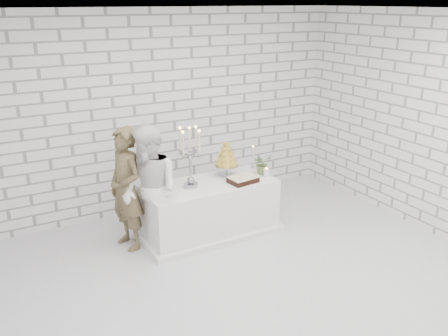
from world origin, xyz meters
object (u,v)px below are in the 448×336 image
Objects in this scene: groom at (126,189)px; bride at (150,191)px; cake_table at (210,208)px; croquembouche at (227,158)px; candelabra at (190,157)px.

bride reaches higher than groom.
croquembouche is (0.34, 0.13, 0.64)m from cake_table.
groom is 3.11× the size of croquembouche.
bride is 0.68m from candelabra.
cake_table is 1.20m from groom.
cake_table is at bearing -159.09° from croquembouche.
cake_table is 2.18× the size of candelabra.
croquembouche is (1.44, -0.06, 0.20)m from groom.
groom is (-1.10, 0.19, 0.44)m from cake_table.
cake_table is at bearing 0.57° from candelabra.
bride reaches higher than croquembouche.
bride is at bearing -173.86° from candelabra.
groom reaches higher than croquembouche.
groom is at bearing 169.98° from cake_table.
cake_table is at bearing 77.68° from bride.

